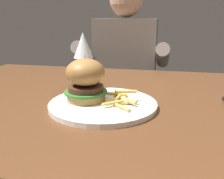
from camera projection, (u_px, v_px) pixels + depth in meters
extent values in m
cube|color=#56331C|center=(117.00, 103.00, 0.81)|extent=(1.41, 0.90, 0.04)
cylinder|color=#56331C|center=(18.00, 135.00, 1.40)|extent=(0.06, 0.06, 0.70)
cylinder|color=white|center=(103.00, 104.00, 0.71)|extent=(0.31, 0.31, 0.01)
cylinder|color=#B78447|center=(86.00, 96.00, 0.73)|extent=(0.11, 0.11, 0.02)
cylinder|color=#2D7028|center=(86.00, 92.00, 0.72)|extent=(0.12, 0.12, 0.01)
cylinder|color=#4C2D1E|center=(86.00, 88.00, 0.72)|extent=(0.10, 0.10, 0.02)
ellipsoid|color=#9C6A35|center=(85.00, 72.00, 0.71)|extent=(0.11, 0.11, 0.08)
cylinder|color=#CCB78C|center=(85.00, 63.00, 0.70)|extent=(0.00, 0.00, 0.05)
cylinder|color=#EABC5B|center=(122.00, 103.00, 0.69)|extent=(0.05, 0.03, 0.01)
cylinder|color=#EABC5B|center=(119.00, 101.00, 0.71)|extent=(0.06, 0.01, 0.01)
cylinder|color=#E0B251|center=(122.00, 107.00, 0.66)|extent=(0.05, 0.05, 0.01)
cylinder|color=#EABC5B|center=(113.00, 103.00, 0.67)|extent=(0.05, 0.05, 0.01)
cylinder|color=#E0B251|center=(117.00, 99.00, 0.71)|extent=(0.06, 0.05, 0.01)
cylinder|color=#E0B251|center=(121.00, 99.00, 0.71)|extent=(0.05, 0.06, 0.01)
cylinder|color=gold|center=(119.00, 96.00, 0.71)|extent=(0.01, 0.07, 0.01)
cylinder|color=#EABC5B|center=(115.00, 94.00, 0.72)|extent=(0.07, 0.01, 0.01)
cylinder|color=gold|center=(129.00, 100.00, 0.70)|extent=(0.05, 0.03, 0.01)
cylinder|color=#E0B251|center=(126.00, 91.00, 0.72)|extent=(0.06, 0.02, 0.01)
cylinder|color=#EABC5B|center=(127.00, 100.00, 0.69)|extent=(0.05, 0.04, 0.01)
cylinder|color=silver|center=(85.00, 90.00, 0.88)|extent=(0.07, 0.07, 0.00)
cylinder|color=silver|center=(84.00, 74.00, 0.86)|extent=(0.01, 0.01, 0.11)
cone|color=silver|center=(83.00, 45.00, 0.83)|extent=(0.07, 0.07, 0.08)
cube|color=#282833|center=(124.00, 136.00, 1.65)|extent=(0.30, 0.22, 0.46)
cube|color=#72665B|center=(125.00, 63.00, 1.51)|extent=(0.36, 0.20, 0.52)
sphere|color=tan|center=(126.00, 0.00, 1.41)|extent=(0.19, 0.19, 0.19)
cylinder|color=#72665B|center=(86.00, 54.00, 1.46)|extent=(0.07, 0.34, 0.18)
cylinder|color=#72665B|center=(163.00, 56.00, 1.37)|extent=(0.07, 0.34, 0.18)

